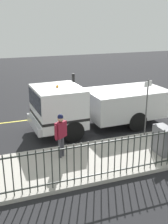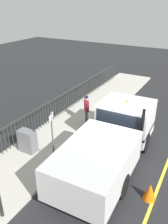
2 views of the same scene
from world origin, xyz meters
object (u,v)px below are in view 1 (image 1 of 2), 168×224
at_px(worker_standing, 61,131).
at_px(street_sign, 147,102).
at_px(work_truck, 92,104).
at_px(utility_cabinet, 163,140).
at_px(traffic_cone, 102,107).

bearing_deg(worker_standing, street_sign, -28.22).
distance_m(worker_standing, street_sign, 4.17).
height_order(work_truck, utility_cabinet, work_truck).
xyz_separation_m(work_truck, street_sign, (1.97, 1.75, 0.48)).
bearing_deg(street_sign, traffic_cone, -175.85).
bearing_deg(worker_standing, work_truck, 11.04).
bearing_deg(traffic_cone, work_truck, -34.38).
xyz_separation_m(worker_standing, traffic_cone, (-4.74, 3.78, -0.85)).
relative_size(work_truck, traffic_cone, 10.11).
bearing_deg(work_truck, worker_standing, 136.43).
bearing_deg(work_truck, utility_cabinet, -160.26).
height_order(utility_cabinet, traffic_cone, utility_cabinet).
height_order(work_truck, traffic_cone, work_truck).
xyz_separation_m(utility_cabinet, traffic_cone, (-5.82, -0.01, -0.35)).
height_order(work_truck, worker_standing, work_truck).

